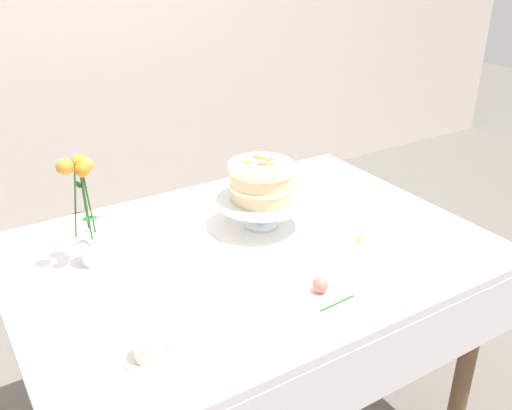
{
  "coord_description": "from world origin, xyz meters",
  "views": [
    {
      "loc": [
        -0.76,
        -1.26,
        1.6
      ],
      "look_at": [
        0.04,
        0.03,
        0.86
      ],
      "focal_mm": 39.33,
      "sensor_mm": 36.0,
      "label": 1
    }
  ],
  "objects_px": {
    "fallen_rose": "(321,285)",
    "cake_stand": "(261,203)",
    "dining_table": "(253,275)",
    "teacup": "(150,350)",
    "flower_vase": "(86,218)",
    "layer_cake": "(261,181)"
  },
  "relations": [
    {
      "from": "cake_stand",
      "to": "flower_vase",
      "type": "bearing_deg",
      "value": 172.49
    },
    {
      "from": "cake_stand",
      "to": "fallen_rose",
      "type": "height_order",
      "value": "cake_stand"
    },
    {
      "from": "dining_table",
      "to": "fallen_rose",
      "type": "bearing_deg",
      "value": -82.35
    },
    {
      "from": "layer_cake",
      "to": "fallen_rose",
      "type": "xyz_separation_m",
      "value": [
        -0.06,
        -0.4,
        -0.14
      ]
    },
    {
      "from": "dining_table",
      "to": "fallen_rose",
      "type": "height_order",
      "value": "fallen_rose"
    },
    {
      "from": "dining_table",
      "to": "flower_vase",
      "type": "relative_size",
      "value": 4.26
    },
    {
      "from": "teacup",
      "to": "fallen_rose",
      "type": "height_order",
      "value": "teacup"
    },
    {
      "from": "dining_table",
      "to": "fallen_rose",
      "type": "xyz_separation_m",
      "value": [
        0.04,
        -0.28,
        0.11
      ]
    },
    {
      "from": "dining_table",
      "to": "layer_cake",
      "type": "distance_m",
      "value": 0.29
    },
    {
      "from": "dining_table",
      "to": "cake_stand",
      "type": "distance_m",
      "value": 0.23
    },
    {
      "from": "teacup",
      "to": "fallen_rose",
      "type": "distance_m",
      "value": 0.48
    },
    {
      "from": "dining_table",
      "to": "teacup",
      "type": "xyz_separation_m",
      "value": [
        -0.45,
        -0.28,
        0.12
      ]
    },
    {
      "from": "flower_vase",
      "to": "teacup",
      "type": "relative_size",
      "value": 2.85
    },
    {
      "from": "flower_vase",
      "to": "fallen_rose",
      "type": "xyz_separation_m",
      "value": [
        0.47,
        -0.47,
        -0.12
      ]
    },
    {
      "from": "fallen_rose",
      "to": "cake_stand",
      "type": "bearing_deg",
      "value": 80.74
    },
    {
      "from": "layer_cake",
      "to": "fallen_rose",
      "type": "distance_m",
      "value": 0.42
    },
    {
      "from": "dining_table",
      "to": "layer_cake",
      "type": "height_order",
      "value": "layer_cake"
    },
    {
      "from": "teacup",
      "to": "layer_cake",
      "type": "bearing_deg",
      "value": 36.19
    },
    {
      "from": "layer_cake",
      "to": "flower_vase",
      "type": "height_order",
      "value": "flower_vase"
    },
    {
      "from": "cake_stand",
      "to": "flower_vase",
      "type": "relative_size",
      "value": 0.88
    },
    {
      "from": "cake_stand",
      "to": "layer_cake",
      "type": "bearing_deg",
      "value": 59.46
    },
    {
      "from": "layer_cake",
      "to": "teacup",
      "type": "relative_size",
      "value": 1.8
    }
  ]
}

